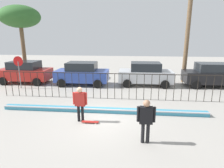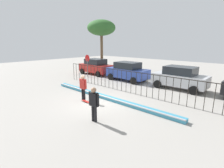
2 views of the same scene
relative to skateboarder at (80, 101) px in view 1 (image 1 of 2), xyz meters
The scene contains 12 objects.
ground_plane 1.39m from the skateboarder, 20.44° to the left, with size 60.00×60.00×0.00m, color #9E9991.
bowl_coping_ledge 1.75m from the skateboarder, 53.62° to the left, with size 11.00×0.40×0.27m.
perimeter_fence 3.60m from the skateboarder, 75.78° to the left, with size 14.04×0.04×1.70m.
skateboarder is the anchor object (origin of this frame).
skateboard 1.09m from the skateboarder, 18.03° to the right, with size 0.80×0.20×0.07m.
camera_operator 3.37m from the skateboarder, 28.98° to the right, with size 0.70×0.26×1.74m.
parked_car_red 9.76m from the skateboarder, 133.33° to the left, with size 4.30×2.12×1.90m.
parked_car_blue 7.11m from the skateboarder, 103.37° to the left, with size 4.30×2.12×1.90m.
parked_car_silver 8.08m from the skateboarder, 63.83° to the left, with size 4.30×2.12×1.90m.
parked_car_black 11.50m from the skateboarder, 39.83° to the left, with size 4.30×2.12×1.90m.
stop_sign 8.24m from the skateboarder, 138.81° to the left, with size 0.76×0.07×2.50m.
palm_tree_short 12.99m from the skateboarder, 130.29° to the left, with size 3.67×3.67×6.71m.
Camera 1 is at (1.43, -8.70, 4.03)m, focal length 30.76 mm.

